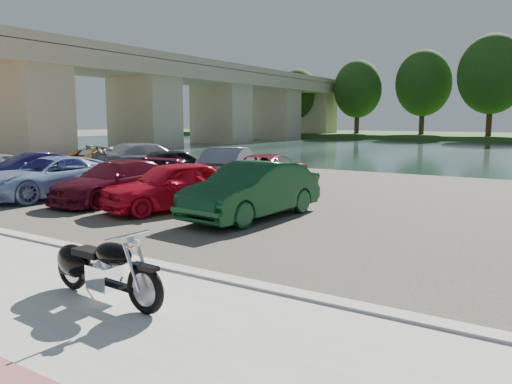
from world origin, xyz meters
TOP-DOWN VIEW (x-y plane):
  - ground at (0.00, 0.00)m, footprint 200.00×200.00m
  - kerb at (0.00, 2.00)m, footprint 60.00×0.30m
  - parking_lot at (0.00, 11.00)m, footprint 60.00×18.00m
  - river at (0.00, 40.00)m, footprint 120.00×40.00m
  - bridge at (-28.00, 41.02)m, footprint 7.00×56.00m
  - motorcycle at (0.63, 0.33)m, footprint 2.33×0.75m
  - car_1 at (-11.16, 6.97)m, footprint 2.66×4.40m
  - car_2 at (-8.68, 6.16)m, footprint 2.69×5.15m
  - car_3 at (-6.09, 6.70)m, footprint 1.89×4.57m
  - car_4 at (-3.54, 6.57)m, footprint 2.96×4.53m
  - car_5 at (-0.89, 6.82)m, footprint 1.93×4.65m
  - car_6 at (-13.43, 12.33)m, footprint 3.03×4.91m
  - car_7 at (-10.83, 12.90)m, footprint 3.20×5.64m
  - car_8 at (-8.55, 12.37)m, footprint 2.56×4.29m
  - car_9 at (-6.00, 12.96)m, footprint 2.96×4.75m
  - car_10 at (-3.61, 12.15)m, footprint 3.13×5.15m

SIDE VIEW (x-z plane):
  - ground at x=0.00m, z-range 0.00..0.00m
  - river at x=0.00m, z-range 0.00..0.00m
  - parking_lot at x=0.00m, z-range 0.00..0.04m
  - kerb at x=0.00m, z-range 0.00..0.14m
  - motorcycle at x=0.63m, z-range 0.04..1.09m
  - car_6 at x=-13.43m, z-range 0.04..1.31m
  - car_3 at x=-6.09m, z-range 0.04..1.36m
  - car_10 at x=-3.61m, z-range 0.04..1.38m
  - car_8 at x=-8.55m, z-range 0.04..1.41m
  - car_1 at x=-11.16m, z-range 0.04..1.41m
  - car_2 at x=-8.68m, z-range 0.04..1.43m
  - car_4 at x=-3.54m, z-range 0.04..1.47m
  - car_9 at x=-6.00m, z-range 0.04..1.52m
  - car_5 at x=-0.89m, z-range 0.04..1.54m
  - car_7 at x=-10.83m, z-range 0.04..1.58m
  - bridge at x=-28.00m, z-range 1.24..9.79m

